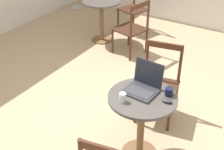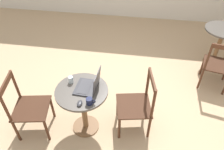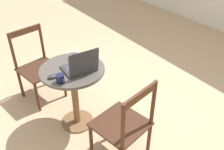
# 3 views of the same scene
# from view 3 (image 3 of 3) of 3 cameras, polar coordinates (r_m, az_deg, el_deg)

# --- Properties ---
(ground_plane) EXTENTS (16.00, 16.00, 0.00)m
(ground_plane) POSITION_cam_3_polar(r_m,az_deg,el_deg) (2.90, 4.02, -12.02)
(ground_plane) COLOR tan
(cafe_table_near) EXTENTS (0.66, 0.66, 0.74)m
(cafe_table_near) POSITION_cam_3_polar(r_m,az_deg,el_deg) (2.64, -8.77, -1.90)
(cafe_table_near) COLOR brown
(cafe_table_near) RESTS_ON ground_plane
(chair_near_right) EXTENTS (0.53, 0.53, 0.90)m
(chair_near_right) POSITION_cam_3_polar(r_m,az_deg,el_deg) (2.31, 2.86, -11.35)
(chair_near_right) COLOR #472819
(chair_near_right) RESTS_ON ground_plane
(chair_near_left) EXTENTS (0.52, 0.52, 0.90)m
(chair_near_left) POSITION_cam_3_polar(r_m,az_deg,el_deg) (3.24, -16.67, 1.86)
(chair_near_left) COLOR #472819
(chair_near_left) RESTS_ON ground_plane
(laptop) EXTENTS (0.31, 0.32, 0.27)m
(laptop) POSITION_cam_3_polar(r_m,az_deg,el_deg) (2.46, -7.25, 1.94)
(laptop) COLOR #2D2D33
(laptop) RESTS_ON cafe_table_near
(mouse) EXTENTS (0.06, 0.10, 0.03)m
(mouse) POSITION_cam_3_polar(r_m,az_deg,el_deg) (2.43, -13.42, -0.30)
(mouse) COLOR #2D2D33
(mouse) RESTS_ON cafe_table_near
(mug) EXTENTS (0.11, 0.08, 0.08)m
(mug) POSITION_cam_3_polar(r_m,az_deg,el_deg) (2.34, -11.75, -0.82)
(mug) COLOR #141938
(mug) RESTS_ON cafe_table_near
(drinking_glass) EXTENTS (0.06, 0.06, 0.09)m
(drinking_glass) POSITION_cam_3_polar(r_m,az_deg,el_deg) (2.69, -8.57, 4.63)
(drinking_glass) COLOR silver
(drinking_glass) RESTS_ON cafe_table_near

